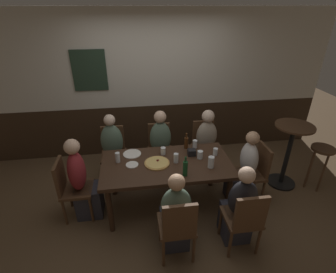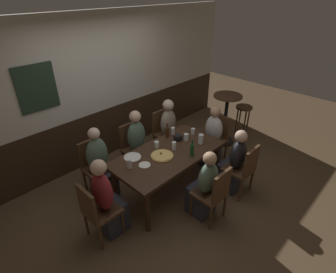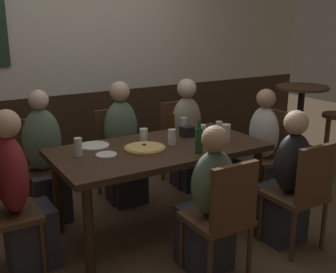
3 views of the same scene
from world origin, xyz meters
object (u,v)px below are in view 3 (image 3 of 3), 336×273
pint_glass_amber (144,135)px  condiment_caddy (187,131)px  chair_left_far (41,161)px  person_mid_near (208,211)px  pint_glass_stout (202,132)px  beer_glass_tall (219,128)px  person_mid_far (124,152)px  beer_bottle_brown (172,122)px  pizza (145,148)px  plate_white_small (106,155)px  chair_head_east (271,150)px  tumbler_water (226,135)px  chair_mid_near (223,214)px  highball_clear (184,125)px  chair_right_near (302,191)px  chair_mid_far (117,148)px  person_head_west (22,204)px  person_head_east (259,156)px  side_bar_table (299,125)px  person_right_far (189,141)px  tumbler_short (172,138)px  beer_bottle_green (199,140)px  chair_right_far (180,137)px  pint_glass_pale (78,148)px  person_left_far (45,167)px  dining_table (159,156)px  person_right_near (286,188)px  plate_white_large (94,146)px

pint_glass_amber → condiment_caddy: 0.40m
chair_left_far → person_mid_near: size_ratio=0.81×
pint_glass_stout → beer_glass_tall: bearing=13.0°
person_mid_far → beer_bottle_brown: 0.59m
pizza → beer_glass_tall: (0.83, 0.11, 0.03)m
beer_bottle_brown → plate_white_small: beer_bottle_brown is taller
chair_head_east → tumbler_water: tumbler_water is taller
chair_mid_near → highball_clear: (0.47, 1.20, 0.30)m
chair_left_far → chair_right_near: 2.30m
chair_left_far → person_mid_far: 0.78m
chair_left_far → pizza: bearing=-53.8°
chair_mid_far → condiment_caddy: bearing=-62.6°
chair_mid_near → beer_glass_tall: 1.23m
plate_white_small → condiment_caddy: bearing=8.9°
person_head_west → pizza: 1.02m
person_head_east → person_mid_far: (-1.12, 0.70, 0.03)m
chair_right_near → side_bar_table: (1.17, 1.11, 0.12)m
person_right_far → tumbler_short: size_ratio=8.82×
beer_bottle_brown → side_bar_table: bearing=-3.6°
tumbler_water → chair_left_far: bearing=141.7°
pizza → beer_bottle_green: size_ratio=1.25×
person_head_west → pizza: bearing=-0.2°
person_head_east → tumbler_short: (-0.99, 0.00, 0.33)m
beer_bottle_green → tumbler_short: bearing=101.6°
chair_head_east → person_mid_far: size_ratio=0.74×
tumbler_water → beer_bottle_green: size_ratio=0.58×
chair_right_far → plate_white_small: bearing=-145.3°
chair_mid_near → person_right_far: person_right_far is taller
pint_glass_pale → highball_clear: 1.13m
person_mid_near → person_left_far: (-0.76, 1.39, 0.04)m
person_right_far → pint_glass_stout: (-0.30, -0.65, 0.30)m
dining_table → person_head_west: (-1.12, 0.00, -0.16)m
person_right_near → pint_glass_pale: bearing=150.1°
chair_right_far → plate_white_large: bearing=-154.8°
person_head_east → person_mid_far: person_mid_far is taller
highball_clear → beer_glass_tall: size_ratio=1.17×
tumbler_water → pint_glass_pale: 1.23m
beer_bottle_brown → person_head_east: bearing=-24.0°
chair_right_near → plate_white_large: chair_right_near is taller
person_left_far → condiment_caddy: 1.30m
chair_right_near → person_mid_near: (-0.76, 0.17, -0.04)m
highball_clear → chair_right_near: bearing=-76.1°
person_mid_far → plate_white_large: size_ratio=4.71×
chair_left_far → chair_right_far: bearing=0.0°
chair_left_far → beer_glass_tall: chair_left_far is taller
chair_head_east → beer_glass_tall: (-0.58, 0.10, 0.29)m
pizza → condiment_caddy: (0.50, 0.15, 0.03)m
person_mid_far → condiment_caddy: size_ratio=10.79×
beer_glass_tall → tumbler_short: bearing=-169.9°
person_mid_far → tumbler_short: 0.77m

